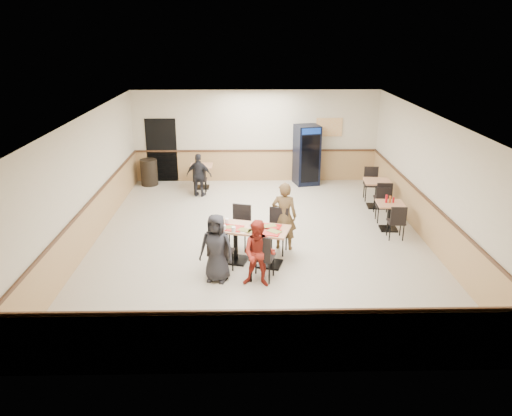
{
  "coord_description": "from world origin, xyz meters",
  "views": [
    {
      "loc": [
        -0.31,
        -11.16,
        4.85
      ],
      "look_at": [
        -0.1,
        -0.5,
        0.99
      ],
      "focal_mm": 35.0,
      "sensor_mm": 36.0,
      "label": 1
    }
  ],
  "objects_px": {
    "diner_woman_right": "(259,254)",
    "pepsi_cooler": "(307,155)",
    "trash_bin": "(149,172)",
    "side_table_far": "(377,190)",
    "side_table_near": "(390,212)",
    "diner_man_opposite": "(284,216)",
    "lone_diner": "(199,175)",
    "diner_woman_left": "(216,248)",
    "main_table": "(253,240)",
    "back_table": "(202,173)"
  },
  "relations": [
    {
      "from": "main_table",
      "to": "side_table_far",
      "type": "bearing_deg",
      "value": 60.77
    },
    {
      "from": "diner_man_opposite",
      "to": "lone_diner",
      "type": "bearing_deg",
      "value": -46.72
    },
    {
      "from": "side_table_far",
      "to": "trash_bin",
      "type": "relative_size",
      "value": 0.93
    },
    {
      "from": "diner_woman_left",
      "to": "side_table_near",
      "type": "xyz_separation_m",
      "value": [
        4.22,
        2.62,
        -0.24
      ]
    },
    {
      "from": "main_table",
      "to": "side_table_near",
      "type": "xyz_separation_m",
      "value": [
        3.49,
        1.86,
        -0.08
      ]
    },
    {
      "from": "main_table",
      "to": "diner_woman_right",
      "type": "height_order",
      "value": "diner_woman_right"
    },
    {
      "from": "diner_woman_right",
      "to": "trash_bin",
      "type": "height_order",
      "value": "diner_woman_right"
    },
    {
      "from": "side_table_near",
      "to": "side_table_far",
      "type": "height_order",
      "value": "side_table_far"
    },
    {
      "from": "lone_diner",
      "to": "side_table_near",
      "type": "height_order",
      "value": "lone_diner"
    },
    {
      "from": "pepsi_cooler",
      "to": "main_table",
      "type": "bearing_deg",
      "value": -119.99
    },
    {
      "from": "diner_man_opposite",
      "to": "side_table_near",
      "type": "bearing_deg",
      "value": -145.55
    },
    {
      "from": "diner_woman_right",
      "to": "pepsi_cooler",
      "type": "relative_size",
      "value": 0.71
    },
    {
      "from": "diner_woman_right",
      "to": "back_table",
      "type": "relative_size",
      "value": 1.84
    },
    {
      "from": "diner_woman_left",
      "to": "lone_diner",
      "type": "relative_size",
      "value": 1.07
    },
    {
      "from": "diner_woman_right",
      "to": "trash_bin",
      "type": "xyz_separation_m",
      "value": [
        -3.41,
        6.85,
        -0.26
      ]
    },
    {
      "from": "diner_woman_left",
      "to": "diner_man_opposite",
      "type": "relative_size",
      "value": 0.89
    },
    {
      "from": "diner_woman_left",
      "to": "side_table_near",
      "type": "relative_size",
      "value": 2.0
    },
    {
      "from": "trash_bin",
      "to": "diner_man_opposite",
      "type": "bearing_deg",
      "value": -51.61
    },
    {
      "from": "diner_woman_left",
      "to": "diner_woman_right",
      "type": "distance_m",
      "value": 0.88
    },
    {
      "from": "diner_woman_left",
      "to": "trash_bin",
      "type": "relative_size",
      "value": 1.66
    },
    {
      "from": "main_table",
      "to": "lone_diner",
      "type": "bearing_deg",
      "value": 124.39
    },
    {
      "from": "diner_woman_right",
      "to": "lone_diner",
      "type": "height_order",
      "value": "diner_woman_right"
    },
    {
      "from": "diner_woman_left",
      "to": "diner_man_opposite",
      "type": "distance_m",
      "value": 2.12
    },
    {
      "from": "main_table",
      "to": "lone_diner",
      "type": "relative_size",
      "value": 1.28
    },
    {
      "from": "pepsi_cooler",
      "to": "trash_bin",
      "type": "distance_m",
      "value": 5.16
    },
    {
      "from": "main_table",
      "to": "diner_man_opposite",
      "type": "relative_size",
      "value": 1.06
    },
    {
      "from": "main_table",
      "to": "lone_diner",
      "type": "height_order",
      "value": "lone_diner"
    },
    {
      "from": "lone_diner",
      "to": "back_table",
      "type": "xyz_separation_m",
      "value": [
        -0.0,
        0.85,
        -0.16
      ]
    },
    {
      "from": "diner_man_opposite",
      "to": "side_table_near",
      "type": "distance_m",
      "value": 2.99
    },
    {
      "from": "main_table",
      "to": "trash_bin",
      "type": "relative_size",
      "value": 1.98
    },
    {
      "from": "diner_man_opposite",
      "to": "diner_woman_left",
      "type": "bearing_deg",
      "value": 58.99
    },
    {
      "from": "diner_man_opposite",
      "to": "side_table_near",
      "type": "xyz_separation_m",
      "value": [
        2.76,
        1.1,
        -0.33
      ]
    },
    {
      "from": "main_table",
      "to": "diner_woman_left",
      "type": "height_order",
      "value": "diner_woman_left"
    },
    {
      "from": "pepsi_cooler",
      "to": "diner_man_opposite",
      "type": "bearing_deg",
      "value": -114.82
    },
    {
      "from": "main_table",
      "to": "pepsi_cooler",
      "type": "height_order",
      "value": "pepsi_cooler"
    },
    {
      "from": "lone_diner",
      "to": "side_table_far",
      "type": "height_order",
      "value": "lone_diner"
    },
    {
      "from": "back_table",
      "to": "trash_bin",
      "type": "relative_size",
      "value": 0.87
    },
    {
      "from": "lone_diner",
      "to": "side_table_near",
      "type": "distance_m",
      "value": 5.77
    },
    {
      "from": "side_table_near",
      "to": "pepsi_cooler",
      "type": "xyz_separation_m",
      "value": [
        -1.65,
        4.03,
        0.5
      ]
    },
    {
      "from": "back_table",
      "to": "diner_man_opposite",
      "type": "bearing_deg",
      "value": -64.2
    },
    {
      "from": "diner_woman_right",
      "to": "lone_diner",
      "type": "bearing_deg",
      "value": 118.69
    },
    {
      "from": "side_table_far",
      "to": "diner_woman_left",
      "type": "bearing_deg",
      "value": -134.9
    },
    {
      "from": "side_table_far",
      "to": "side_table_near",
      "type": "bearing_deg",
      "value": -93.11
    },
    {
      "from": "diner_woman_left",
      "to": "diner_man_opposite",
      "type": "height_order",
      "value": "diner_man_opposite"
    },
    {
      "from": "diner_woman_left",
      "to": "trash_bin",
      "type": "height_order",
      "value": "diner_woman_left"
    },
    {
      "from": "side_table_near",
      "to": "side_table_far",
      "type": "distance_m",
      "value": 1.71
    },
    {
      "from": "lone_diner",
      "to": "pepsi_cooler",
      "type": "height_order",
      "value": "pepsi_cooler"
    },
    {
      "from": "lone_diner",
      "to": "side_table_far",
      "type": "xyz_separation_m",
      "value": [
        5.14,
        -1.08,
        -0.14
      ]
    },
    {
      "from": "lone_diner",
      "to": "trash_bin",
      "type": "distance_m",
      "value": 2.12
    },
    {
      "from": "diner_man_opposite",
      "to": "diner_woman_right",
      "type": "bearing_deg",
      "value": 83.52
    }
  ]
}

